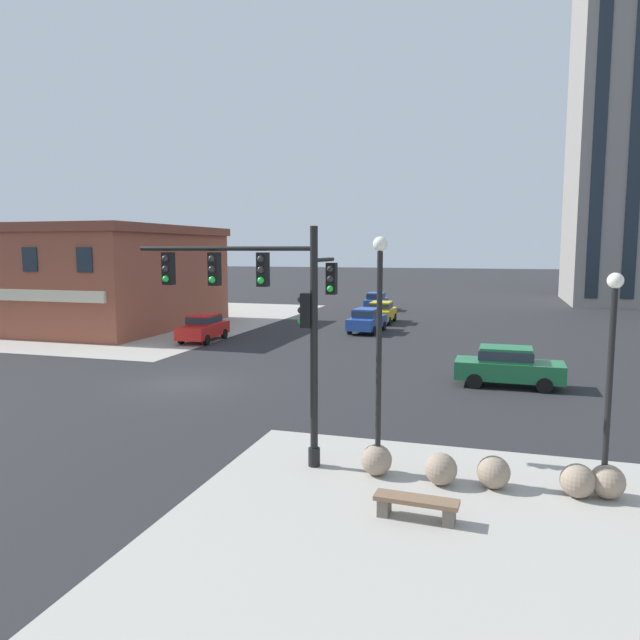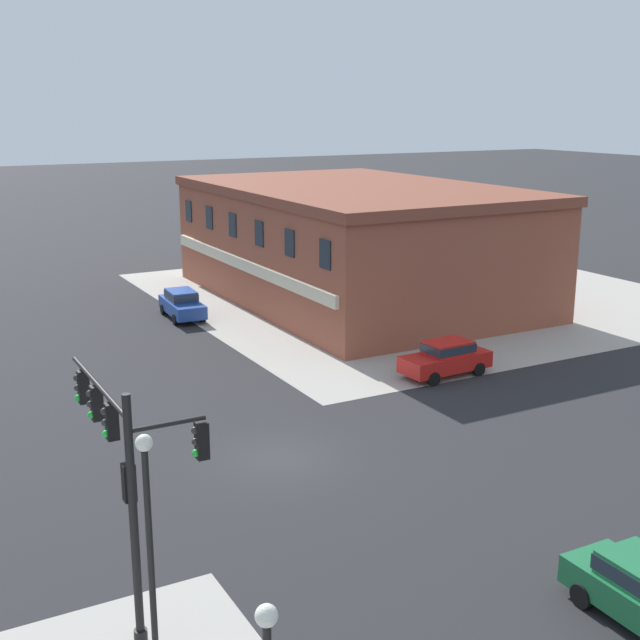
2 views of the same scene
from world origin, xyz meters
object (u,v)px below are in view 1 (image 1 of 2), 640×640
object	(u,v)px
bollard_sphere_curb_e	(607,482)
street_lamp_corner_near	(379,331)
car_cross_eastbound	(367,319)
bollard_sphere_curb_c	(494,472)
street_lamp_mid_sidewalk	(611,358)
bollard_sphere_curb_b	(441,469)
bench_near_signal	(416,505)
traffic_signal_main	(276,307)
car_main_northbound_far	(508,365)
car_main_mid	(204,327)
bollard_sphere_curb_d	(578,481)
car_main_southbound_near	(381,311)
car_parked_curb	(376,301)
bollard_sphere_curb_a	(376,460)

from	to	relation	value
bollard_sphere_curb_e	street_lamp_corner_near	world-z (taller)	street_lamp_corner_near
car_cross_eastbound	bollard_sphere_curb_c	bearing A→B (deg)	-71.37
bollard_sphere_curb_e	street_lamp_mid_sidewalk	bearing A→B (deg)	142.68
bollard_sphere_curb_e	bollard_sphere_curb_b	bearing A→B (deg)	-175.50
bench_near_signal	street_lamp_mid_sidewalk	bearing A→B (deg)	31.10
traffic_signal_main	street_lamp_mid_sidewalk	size ratio (longest dim) A/B	1.21
bollard_sphere_curb_e	bench_near_signal	bearing A→B (deg)	-149.91
bollard_sphere_curb_c	car_main_northbound_far	bearing A→B (deg)	87.59
traffic_signal_main	bollard_sphere_curb_c	size ratio (longest dim) A/B	8.00
bench_near_signal	car_main_northbound_far	distance (m)	13.76
car_main_mid	street_lamp_corner_near	bearing A→B (deg)	-51.86
bench_near_signal	street_lamp_corner_near	xyz separation A→B (m)	(-1.28, 2.24, 3.43)
bollard_sphere_curb_d	car_main_mid	bearing A→B (deg)	136.03
bollard_sphere_curb_b	car_cross_eastbound	bearing A→B (deg)	106.01
bench_near_signal	car_main_mid	distance (m)	26.57
bollard_sphere_curb_b	car_main_southbound_near	xyz separation A→B (m)	(-7.46, 31.39, 0.52)
street_lamp_corner_near	car_main_southbound_near	world-z (taller)	street_lamp_corner_near
bollard_sphere_curb_e	car_main_mid	xyz separation A→B (m)	(-20.22, 18.73, 0.52)
traffic_signal_main	car_main_northbound_far	xyz separation A→B (m)	(6.21, 11.00, -3.30)
traffic_signal_main	street_lamp_corner_near	size ratio (longest dim) A/B	1.05
street_lamp_mid_sidewalk	car_parked_curb	size ratio (longest dim) A/B	1.17
street_lamp_mid_sidewalk	car_main_northbound_far	distance (m)	11.57
bollard_sphere_curb_b	bollard_sphere_curb_a	bearing A→B (deg)	173.92
bollard_sphere_curb_c	bollard_sphere_curb_e	bearing A→B (deg)	3.25
car_main_northbound_far	bollard_sphere_curb_a	bearing A→B (deg)	-106.55
bollard_sphere_curb_c	car_parked_curb	size ratio (longest dim) A/B	0.18
bollard_sphere_curb_e	bench_near_signal	distance (m)	4.76
street_lamp_corner_near	car_main_mid	world-z (taller)	street_lamp_corner_near
bollard_sphere_curb_c	bollard_sphere_curb_e	world-z (taller)	same
car_cross_eastbound	street_lamp_corner_near	bearing A→B (deg)	-77.27
car_cross_eastbound	car_main_mid	distance (m)	11.30
car_main_southbound_near	street_lamp_mid_sidewalk	bearing A→B (deg)	-70.20
bench_near_signal	bollard_sphere_curb_b	bearing A→B (deg)	81.01
bench_near_signal	street_lamp_mid_sidewalk	world-z (taller)	street_lamp_mid_sidewalk
bench_near_signal	car_parked_curb	xyz separation A→B (m)	(-9.41, 42.93, 0.59)
car_main_northbound_far	car_parked_curb	distance (m)	31.50
bollard_sphere_curb_a	street_lamp_mid_sidewalk	size ratio (longest dim) A/B	0.15
traffic_signal_main	bollard_sphere_curb_a	world-z (taller)	traffic_signal_main
bollard_sphere_curb_c	car_main_southbound_near	bearing A→B (deg)	105.57
car_main_mid	car_parked_curb	bearing A→B (deg)	72.95
bollard_sphere_curb_b	car_main_northbound_far	xyz separation A→B (m)	(1.72, 11.50, 0.52)
street_lamp_corner_near	street_lamp_mid_sidewalk	bearing A→B (deg)	2.13
bollard_sphere_curb_b	car_main_northbound_far	world-z (taller)	car_main_northbound_far
bollard_sphere_curb_a	car_cross_eastbound	xyz separation A→B (m)	(-5.77, 25.66, 0.52)
street_lamp_corner_near	car_parked_curb	bearing A→B (deg)	101.31
car_main_southbound_near	car_cross_eastbound	bearing A→B (deg)	-89.53
car_main_northbound_far	car_cross_eastbound	bearing A→B (deg)	122.50
traffic_signal_main	bollard_sphere_curb_b	bearing A→B (deg)	-6.33
bollard_sphere_curb_a	bollard_sphere_curb_c	size ratio (longest dim) A/B	1.00
bollard_sphere_curb_a	bench_near_signal	bearing A→B (deg)	-59.85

